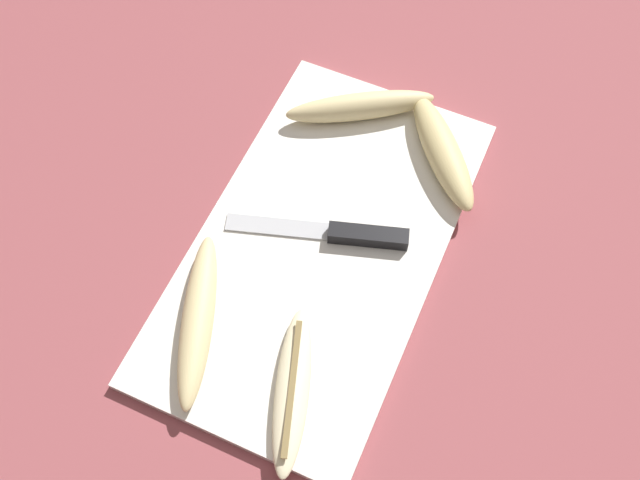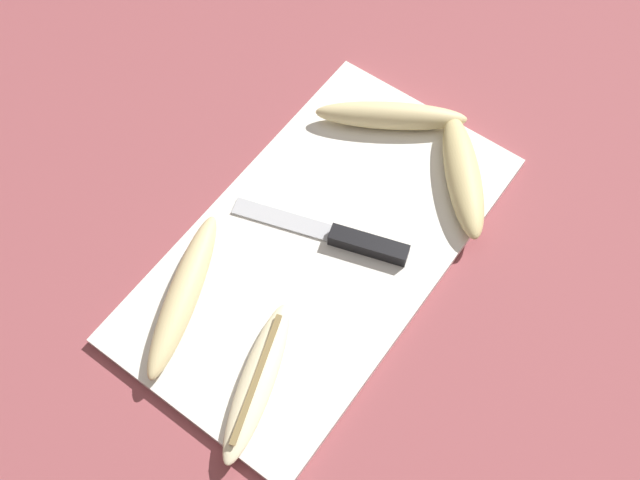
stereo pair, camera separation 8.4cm
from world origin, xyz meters
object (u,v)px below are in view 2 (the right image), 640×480
(knife, at_px, (351,240))
(banana_bright_far, at_px, (257,381))
(banana_ripe_center, at_px, (391,116))
(banana_spotted_left, at_px, (463,175))
(banana_mellow_near, at_px, (183,294))

(knife, relative_size, banana_bright_far, 1.16)
(banana_ripe_center, bearing_deg, knife, -161.09)
(knife, xyz_separation_m, banana_spotted_left, (0.14, -0.06, 0.01))
(banana_mellow_near, bearing_deg, banana_ripe_center, -8.49)
(banana_ripe_center, bearing_deg, banana_bright_far, -168.30)
(banana_spotted_left, bearing_deg, knife, 157.84)
(knife, distance_m, banana_spotted_left, 0.16)
(banana_bright_far, bearing_deg, knife, 5.11)
(banana_ripe_center, relative_size, banana_spotted_left, 1.11)
(banana_bright_far, height_order, banana_spotted_left, banana_spotted_left)
(banana_ripe_center, bearing_deg, banana_spotted_left, -100.93)
(banana_mellow_near, bearing_deg, banana_bright_far, -102.70)
(knife, height_order, banana_ripe_center, banana_ripe_center)
(knife, height_order, banana_mellow_near, banana_mellow_near)
(banana_spotted_left, bearing_deg, banana_bright_far, 172.93)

